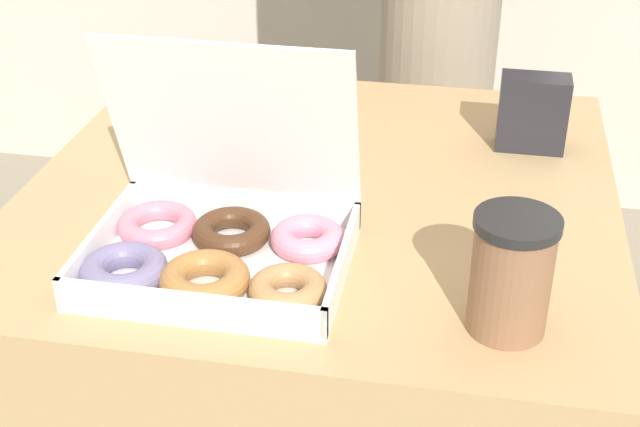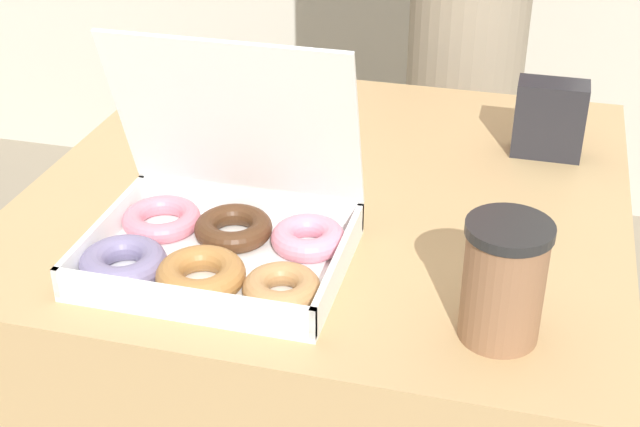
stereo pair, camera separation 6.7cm
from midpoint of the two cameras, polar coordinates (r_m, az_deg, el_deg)
name	(u,v)px [view 1 (the left image)]	position (r m, az deg, el deg)	size (l,w,h in m)	color
table	(321,385)	(1.53, -1.22, -10.92)	(0.86, 0.84, 0.77)	tan
donut_box	(217,237)	(1.12, -8.32, -1.55)	(0.34, 0.26, 0.28)	white
coffee_cup	(511,274)	(1.00, 10.28, -3.85)	(0.10, 0.10, 0.14)	#8C6042
napkin_holder	(533,113)	(1.43, 12.16, 6.30)	(0.11, 0.06, 0.12)	#232328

